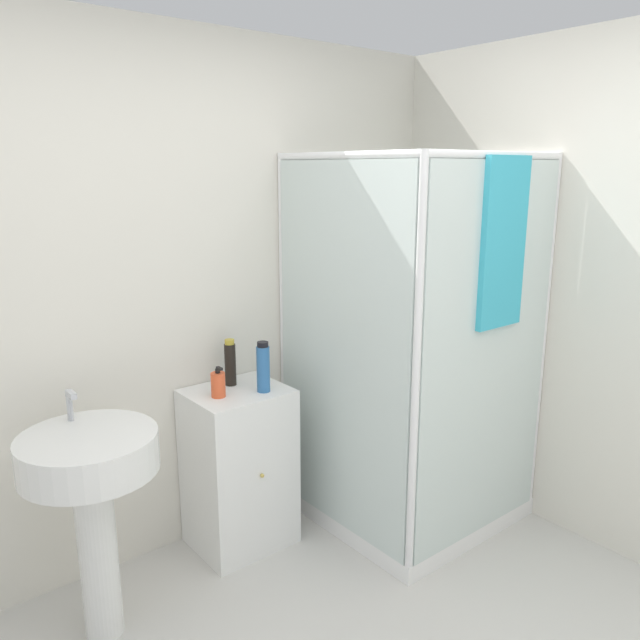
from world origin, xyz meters
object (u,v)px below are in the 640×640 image
(sink, at_px, (91,483))
(shampoo_bottle_blue, at_px, (263,367))
(soap_dispenser, at_px, (218,384))
(shampoo_bottle_tall_black, at_px, (230,363))

(sink, height_order, shampoo_bottle_blue, shampoo_bottle_blue)
(sink, height_order, soap_dispenser, sink)
(soap_dispenser, xyz_separation_m, shampoo_bottle_blue, (0.21, -0.07, 0.06))
(sink, xyz_separation_m, shampoo_bottle_blue, (0.88, 0.11, 0.26))
(shampoo_bottle_blue, bearing_deg, soap_dispenser, 160.48)
(shampoo_bottle_tall_black, height_order, shampoo_bottle_blue, shampoo_bottle_blue)
(sink, distance_m, shampoo_bottle_blue, 0.93)
(soap_dispenser, height_order, shampoo_bottle_tall_black, shampoo_bottle_tall_black)
(sink, height_order, shampoo_bottle_tall_black, shampoo_bottle_tall_black)
(shampoo_bottle_blue, bearing_deg, sink, -172.98)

